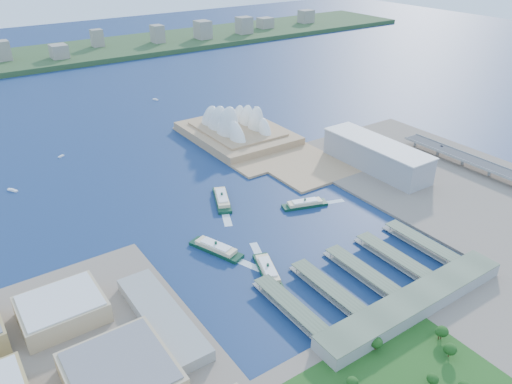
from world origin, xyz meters
TOP-DOWN VIEW (x-y plane):
  - ground at (0.00, 0.00)m, footprint 3000.00×3000.00m
  - south_land at (0.00, -210.00)m, footprint 720.00×180.00m
  - east_land at (240.00, -50.00)m, footprint 240.00×500.00m
  - peninsula at (107.50, 260.00)m, footprint 135.00×220.00m
  - far_shore at (0.00, 980.00)m, footprint 2200.00×260.00m
  - opera_house at (105.00, 280.00)m, footprint 134.00×180.00m
  - toaster_building at (195.00, 80.00)m, footprint 45.00×155.00m
  - ferry_wharves at (14.00, -75.00)m, footprint 184.00×90.00m
  - terminal_building at (15.00, -135.00)m, footprint 200.00×28.00m
  - far_skyline at (0.00, 960.00)m, footprint 1900.00×140.00m
  - ferry_a at (-76.30, 35.54)m, footprint 35.04×60.73m
  - ferry_b at (-18.56, 119.91)m, footprint 38.90×62.35m
  - ferry_c at (-54.75, -23.00)m, footprint 32.39×58.51m
  - ferry_d at (54.81, 55.77)m, footprint 54.88×29.10m
  - boat_a at (-216.89, 288.46)m, footprint 10.59×14.40m
  - boat_b at (-138.71, 359.87)m, footprint 9.27×7.12m
  - boat_c at (210.76, 379.69)m, footprint 3.82×11.85m
  - boat_e at (80.81, 526.22)m, footprint 7.86×12.44m
  - car_c at (304.00, 58.33)m, footprint 1.78×4.39m

SIDE VIEW (x-z plane):
  - ground at x=0.00m, z-range 0.00..0.00m
  - boat_b at x=-138.71m, z-range 0.00..2.40m
  - boat_c at x=210.76m, z-range 0.00..2.64m
  - boat_a at x=-216.89m, z-range 0.00..2.81m
  - boat_e at x=80.81m, z-range 0.00..2.92m
  - south_land at x=0.00m, z-range 0.00..3.00m
  - east_land at x=240.00m, z-range 0.00..3.00m
  - peninsula at x=107.50m, z-range 0.00..3.00m
  - ferry_wharves at x=14.00m, z-range 0.00..9.30m
  - ferry_d at x=54.81m, z-range 0.00..10.07m
  - ferry_c at x=-54.75m, z-range 0.00..10.76m
  - ferry_a at x=-76.30m, z-range 0.00..11.20m
  - ferry_b at x=-18.56m, z-range 0.00..11.58m
  - far_shore at x=0.00m, z-range 0.00..12.00m
  - terminal_building at x=15.00m, z-range 3.00..15.00m
  - car_c at x=304.00m, z-range 14.85..16.12m
  - toaster_building at x=195.00m, z-range 3.00..38.00m
  - opera_house at x=105.00m, z-range 3.00..61.00m
  - far_skyline at x=0.00m, z-range 12.00..67.00m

